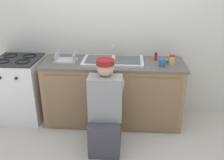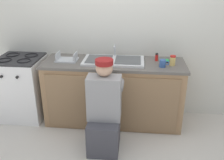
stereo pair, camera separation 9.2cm
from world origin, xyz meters
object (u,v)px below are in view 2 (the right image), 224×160
object	(u,v)px
cell_phone	(167,61)
coffee_mug	(163,63)
sink_double_basin	(114,60)
stove_range	(23,87)
dish_rack_tray	(67,59)
plumber_person	(104,114)
spice_bottle_red	(157,57)
condiment_jar	(173,60)

from	to	relation	value
cell_phone	coffee_mug	xyz separation A→B (m)	(-0.07, -0.23, 0.04)
sink_double_basin	coffee_mug	distance (m)	0.64
sink_double_basin	stove_range	world-z (taller)	sink_double_basin
stove_range	dish_rack_tray	xyz separation A→B (m)	(0.69, -0.01, 0.46)
sink_double_basin	plumber_person	distance (m)	0.78
dish_rack_tray	sink_double_basin	bearing A→B (deg)	1.35
spice_bottle_red	cell_phone	xyz separation A→B (m)	(0.14, -0.00, -0.04)
sink_double_basin	plumber_person	world-z (taller)	plumber_person
stove_range	plumber_person	world-z (taller)	plumber_person
plumber_person	spice_bottle_red	distance (m)	1.07
stove_range	coffee_mug	distance (m)	2.00
dish_rack_tray	spice_bottle_red	world-z (taller)	dish_rack_tray
sink_double_basin	spice_bottle_red	size ratio (longest dim) A/B	7.62
dish_rack_tray	coffee_mug	bearing A→B (deg)	-5.45
coffee_mug	sink_double_basin	bearing A→B (deg)	167.91
stove_range	spice_bottle_red	xyz separation A→B (m)	(1.88, 0.10, 0.48)
sink_double_basin	plumber_person	xyz separation A→B (m)	(-0.05, -0.64, -0.44)
plumber_person	dish_rack_tray	xyz separation A→B (m)	(-0.58, 0.63, 0.45)
spice_bottle_red	coffee_mug	distance (m)	0.24
dish_rack_tray	cell_phone	size ratio (longest dim) A/B	2.00
stove_range	plumber_person	size ratio (longest dim) A/B	0.82
stove_range	condiment_jar	distance (m)	2.13
spice_bottle_red	sink_double_basin	bearing A→B (deg)	-170.06
coffee_mug	condiment_jar	bearing A→B (deg)	31.04
dish_rack_tray	coffee_mug	size ratio (longest dim) A/B	2.22
plumber_person	dish_rack_tray	world-z (taller)	plumber_person
dish_rack_tray	condiment_jar	distance (m)	1.38
plumber_person	condiment_jar	size ratio (longest dim) A/B	8.63
stove_range	spice_bottle_red	bearing A→B (deg)	3.09
sink_double_basin	stove_range	xyz separation A→B (m)	(-1.31, -0.00, -0.45)
sink_double_basin	cell_phone	size ratio (longest dim) A/B	5.71
spice_bottle_red	cell_phone	size ratio (longest dim) A/B	0.75
condiment_jar	plumber_person	bearing A→B (deg)	-144.06
stove_range	dish_rack_tray	bearing A→B (deg)	-1.06
stove_range	condiment_jar	world-z (taller)	condiment_jar
cell_phone	sink_double_basin	bearing A→B (deg)	-172.18
plumber_person	condiment_jar	bearing A→B (deg)	35.94
sink_double_basin	coffee_mug	world-z (taller)	sink_double_basin
plumber_person	stove_range	bearing A→B (deg)	153.25
plumber_person	cell_phone	distance (m)	1.13
sink_double_basin	dish_rack_tray	size ratio (longest dim) A/B	2.86
sink_double_basin	spice_bottle_red	distance (m)	0.58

